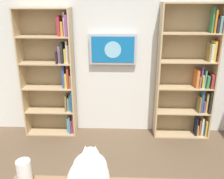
{
  "coord_description": "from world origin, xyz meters",
  "views": [
    {
      "loc": [
        -0.07,
        1.65,
        2.12
      ],
      "look_at": [
        0.03,
        -1.16,
        1.11
      ],
      "focal_mm": 39.31,
      "sensor_mm": 36.0,
      "label": 1
    }
  ],
  "objects_px": {
    "bookshelf_left": "(192,76)",
    "cat": "(89,176)",
    "wall_mounted_tv": "(113,49)",
    "paper_towel_roll": "(25,174)",
    "bookshelf_right": "(54,74)"
  },
  "relations": [
    {
      "from": "bookshelf_left",
      "to": "wall_mounted_tv",
      "type": "relative_size",
      "value": 2.88
    },
    {
      "from": "wall_mounted_tv",
      "to": "paper_towel_roll",
      "type": "relative_size",
      "value": 2.96
    },
    {
      "from": "wall_mounted_tv",
      "to": "cat",
      "type": "relative_size",
      "value": 1.21
    },
    {
      "from": "bookshelf_left",
      "to": "paper_towel_roll",
      "type": "bearing_deg",
      "value": 49.6
    },
    {
      "from": "wall_mounted_tv",
      "to": "bookshelf_left",
      "type": "bearing_deg",
      "value": 176.32
    },
    {
      "from": "wall_mounted_tv",
      "to": "paper_towel_roll",
      "type": "height_order",
      "value": "wall_mounted_tv"
    },
    {
      "from": "bookshelf_left",
      "to": "bookshelf_right",
      "type": "relative_size",
      "value": 1.04
    },
    {
      "from": "bookshelf_left",
      "to": "paper_towel_roll",
      "type": "xyz_separation_m",
      "value": [
        1.85,
        2.17,
        -0.17
      ]
    },
    {
      "from": "bookshelf_right",
      "to": "paper_towel_roll",
      "type": "relative_size",
      "value": 8.23
    },
    {
      "from": "bookshelf_right",
      "to": "wall_mounted_tv",
      "type": "height_order",
      "value": "bookshelf_right"
    },
    {
      "from": "wall_mounted_tv",
      "to": "cat",
      "type": "distance_m",
      "value": 2.37
    },
    {
      "from": "paper_towel_roll",
      "to": "cat",
      "type": "bearing_deg",
      "value": 173.95
    },
    {
      "from": "bookshelf_left",
      "to": "cat",
      "type": "relative_size",
      "value": 3.48
    },
    {
      "from": "cat",
      "to": "paper_towel_roll",
      "type": "distance_m",
      "value": 0.51
    },
    {
      "from": "bookshelf_right",
      "to": "wall_mounted_tv",
      "type": "bearing_deg",
      "value": -175.12
    }
  ]
}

